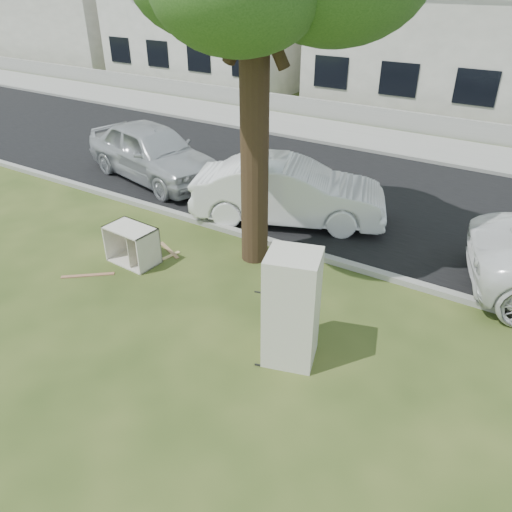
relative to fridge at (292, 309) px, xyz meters
The scene contains 16 objects.
ground 1.98m from the fridge, 163.44° to the left, with size 120.00×120.00×0.00m, color #2C3E16.
road 6.78m from the fridge, 104.51° to the left, with size 120.00×7.00×0.01m, color black.
kerb_near 3.52m from the fridge, 119.69° to the left, with size 120.00×0.18×0.12m, color gray.
kerb_far 10.23m from the fridge, 99.50° to the left, with size 120.00×0.18×0.12m, color gray.
sidewalk 11.66m from the fridge, 98.32° to the left, with size 120.00×2.80×0.01m, color gray.
low_wall 13.22m from the fridge, 97.32° to the left, with size 120.00×0.15×0.70m, color gray.
townhouse_left 22.76m from the fridge, 127.24° to the left, with size 10.20×8.16×7.04m.
townhouse_center 18.30m from the fridge, 95.34° to the left, with size 11.22×8.16×7.44m.
filler_left 33.37m from the fridge, 146.24° to the left, with size 16.00×9.00×6.40m, color silver.
fridge is the anchor object (origin of this frame).
cabinet 4.20m from the fridge, 168.23° to the left, with size 1.00×0.62×0.78m, color silver.
plank_a 4.56m from the fridge, behind, with size 1.01×0.08×0.02m, color #9B684B.
plank_b 4.19m from the fridge, 157.42° to the left, with size 0.82×0.08×0.02m, color #A47E55.
plank_c 3.95m from the fridge, 160.59° to the left, with size 0.73×0.08×0.02m, color tan.
car_center 4.83m from the fridge, 119.07° to the left, with size 1.54×4.42×1.46m, color white.
car_left 8.29m from the fridge, 146.19° to the left, with size 1.83×4.54×1.55m, color #B0B3B8.
Camera 1 is at (4.36, -5.79, 5.23)m, focal length 35.00 mm.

